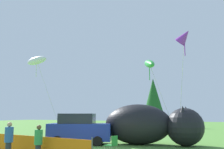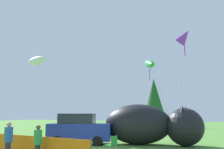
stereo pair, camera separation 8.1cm
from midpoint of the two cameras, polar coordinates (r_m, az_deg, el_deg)
The scene contains 11 objects.
parked_car at distance 17.71m, azimuth -7.57°, elevation -12.27°, with size 4.63×3.17×2.08m.
folding_chair at distance 13.43m, azimuth -0.10°, elevation -15.51°, with size 0.63×0.63×0.93m.
inflatable_cat at distance 17.44m, azimuth 8.56°, elevation -11.53°, with size 6.78×3.28×2.72m.
safety_fence at distance 12.97m, azimuth -20.09°, elevation -15.22°, with size 8.28×1.18×1.15m.
spectator_in_red_shirt at distance 11.49m, azimuth -16.69°, elevation -14.56°, with size 0.34×0.34×1.58m.
spectator_in_black_shirt at distance 12.36m, azimuth -22.72°, elevation -13.55°, with size 0.37×0.37×1.69m.
kite_purple_delta at distance 17.38m, azimuth 16.03°, elevation 8.22°, with size 1.62×1.96×7.75m.
kite_green_fish at distance 19.80m, azimuth 8.42°, elevation 2.41°, with size 2.97×2.82×6.62m.
kite_white_ghost at distance 20.71m, azimuth -16.92°, elevation 3.00°, with size 3.21×1.34×6.71m.
horizon_tree_west at distance 43.41m, azimuth 9.38°, elevation -5.01°, with size 3.42×3.42×8.16m.
horizon_tree_mid at distance 50.96m, azimuth 8.74°, elevation -7.07°, with size 2.53×2.53×6.03m.
Camera 1 is at (7.48, -12.24, 2.04)m, focal length 40.00 mm.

